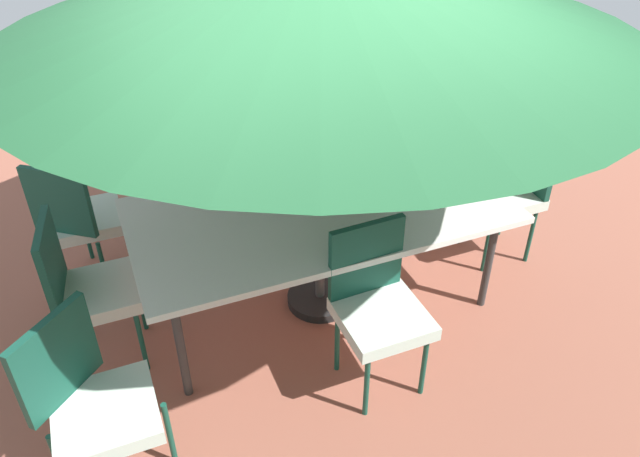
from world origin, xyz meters
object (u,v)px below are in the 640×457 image
Objects in this scene: chair_south at (279,180)px; chair_north at (377,303)px; chair_southwest at (448,143)px; cup at (270,192)px; laptop at (366,182)px; chair_east at (87,285)px; chair_northeast at (92,401)px; dining_table at (320,214)px; chair_west at (511,187)px; chair_southeast at (79,217)px.

chair_north is (-0.06, 1.45, 0.00)m from chair_south.
chair_southwest and chair_north have the same top height.
cup is at bearing 69.89° from chair_south.
chair_southwest reaches higher than laptop.
chair_east reaches higher than cup.
chair_northeast is at bearing 40.15° from cup.
chair_northeast is (2.89, 1.59, 0.00)m from chair_southwest.
dining_table is 2.34× the size of chair_southwest.
chair_northeast reaches higher than cup.
chair_northeast is 9.16× the size of cup.
chair_south reaches higher than dining_table.
chair_north is at bearing -59.03° from chair_west.
chair_south is (1.45, 0.04, 0.00)m from chair_southwest.
chair_west is (-1.48, 0.72, 0.00)m from chair_south.
chair_east is 1.00× the size of chair_southeast.
chair_south is 1.00× the size of chair_west.
chair_southwest is at bearing -120.22° from laptop.
laptop is at bearing -79.94° from chair_east.
chair_southeast is at bearing -30.10° from dining_table.
chair_north is at bearing 107.60° from cup.
cup is at bearing -31.02° from chair_southwest.
cup is at bearing -73.74° from chair_east.
chair_north is at bearing 170.22° from chair_southeast.
chair_southwest is 2.04m from chair_north.
chair_south is 1.45m from chair_north.
chair_south is 1.00× the size of chair_northeast.
chair_southwest is 1.00× the size of chair_northeast.
chair_west is 1.14m from laptop.
dining_table is 0.39m from laptop.
chair_west reaches higher than laptop.
cup is at bearing -2.82° from chair_northeast.
chair_south is 2.47× the size of laptop.
chair_east and chair_north have the same top height.
chair_east and chair_northeast have the same top height.
cup is (-1.15, -0.17, 0.25)m from chair_east.
dining_table is 2.34× the size of chair_north.
chair_north is 1.50m from chair_northeast.
cup is (0.29, -0.92, 0.25)m from chair_north.
chair_southeast is at bearing -50.11° from chair_southwest.
chair_southwest is at bearing -143.47° from chair_southeast.
chair_south is 2.12m from chair_northeast.
chair_northeast is (0.06, 0.86, 0.00)m from chair_east.
chair_south is 0.63m from cup.
chair_east is at bearing -35.24° from chair_southwest.
laptop is (1.07, 0.68, 0.25)m from chair_southwest.
chair_north is 1.00× the size of chair_southeast.
chair_southwest is (-1.44, -0.79, -0.16)m from dining_table.
chair_east is 1.00× the size of chair_north.
chair_east and chair_southeast have the same top height.
chair_east and chair_west have the same top height.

